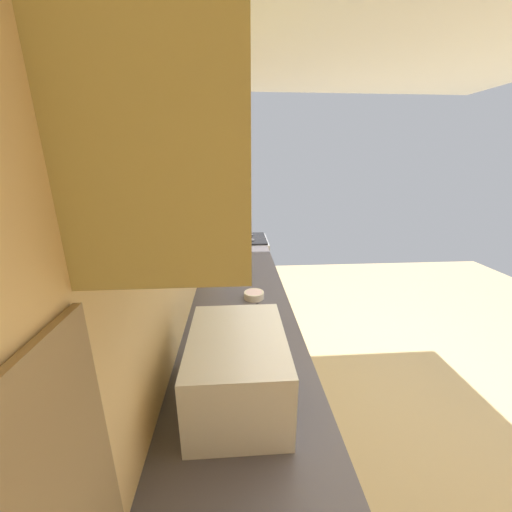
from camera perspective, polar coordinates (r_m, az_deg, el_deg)
ground_plane at (r=2.84m, az=25.96°, el=-24.07°), size 6.51×6.51×0.00m
wall_back at (r=1.89m, az=-14.76°, el=1.31°), size 4.19×0.12×2.60m
counter_run at (r=1.99m, az=-2.71°, el=-25.20°), size 3.40×0.66×0.92m
upper_cabinets at (r=1.46m, az=-9.89°, el=19.97°), size 1.88×0.33×0.57m
oven_range at (r=3.69m, az=-3.14°, el=-3.51°), size 0.59×0.68×1.10m
microwave at (r=1.21m, az=-3.44°, el=-20.80°), size 0.49×0.37×0.28m
bowl at (r=2.03m, az=-0.38°, el=-7.49°), size 0.14×0.14×0.05m
kettle at (r=1.64m, az=0.56°, el=-12.41°), size 0.19×0.14×0.16m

